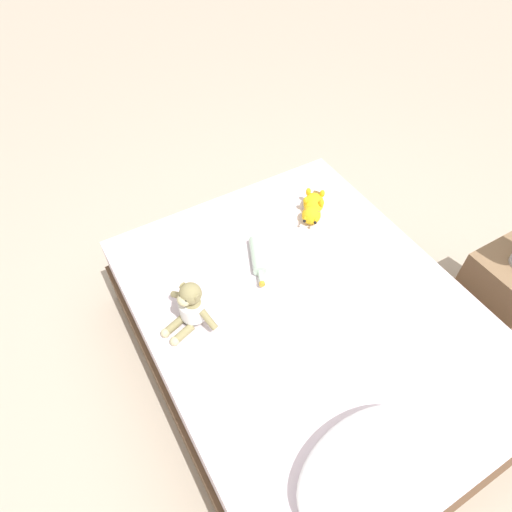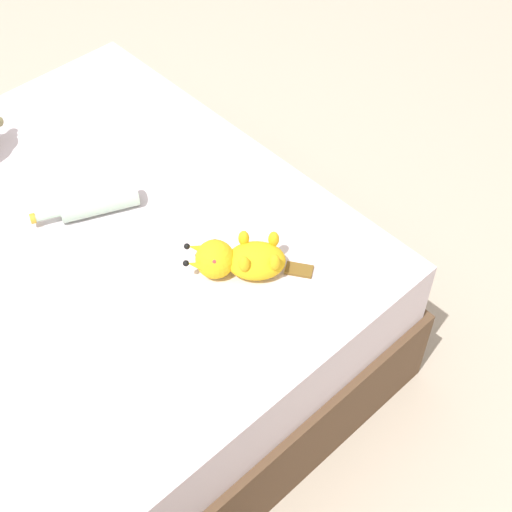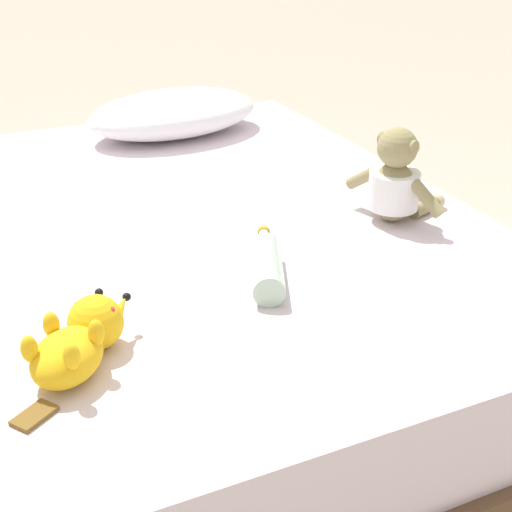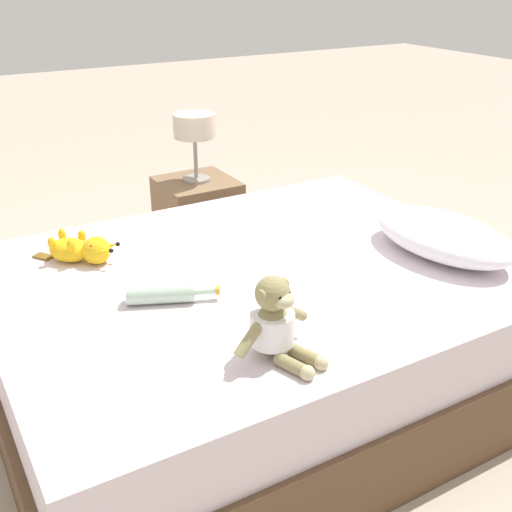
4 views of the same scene
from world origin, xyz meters
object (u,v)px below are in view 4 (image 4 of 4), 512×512
at_px(pillow, 444,236).
at_px(plush_monkey, 275,324).
at_px(plush_yellow_creature, 81,249).
at_px(glass_bottle, 163,293).
at_px(bed, 256,332).
at_px(bedside_lamp, 194,129).
at_px(nightstand, 198,222).

xyz_separation_m(pillow, plush_monkey, (0.25, -0.88, 0.03)).
bearing_deg(plush_yellow_creature, glass_bottle, 17.88).
xyz_separation_m(plush_yellow_creature, glass_bottle, (0.42, 0.14, -0.02)).
distance_m(bed, bedside_lamp, 1.25).
bearing_deg(pillow, bed, -109.09).
distance_m(plush_yellow_creature, glass_bottle, 0.44).
distance_m(bed, plush_yellow_creature, 0.70).
distance_m(pillow, bedside_lamp, 1.40).
bearing_deg(bedside_lamp, plush_yellow_creature, -46.94).
bearing_deg(plush_monkey, pillow, 106.06).
bearing_deg(plush_monkey, plush_yellow_creature, -161.13).
height_order(plush_monkey, nightstand, plush_monkey).
relative_size(plush_yellow_creature, glass_bottle, 0.97).
bearing_deg(glass_bottle, plush_monkey, 19.85).
distance_m(plush_yellow_creature, bedside_lamp, 1.11).
relative_size(glass_bottle, bedside_lamp, 0.83).
distance_m(glass_bottle, bedside_lamp, 1.36).
bearing_deg(nightstand, plush_monkey, -17.82).
relative_size(bed, glass_bottle, 6.42).
bearing_deg(pillow, plush_yellow_creature, -116.89).
bearing_deg(plush_monkey, nightstand, 162.18).
xyz_separation_m(nightstand, bedside_lamp, (0.00, -0.00, 0.50)).
bearing_deg(bed, glass_bottle, -80.96).
bearing_deg(nightstand, plush_yellow_creature, -46.94).
height_order(plush_monkey, plush_yellow_creature, plush_monkey).
xyz_separation_m(bed, plush_monkey, (0.48, -0.22, 0.35)).
xyz_separation_m(pillow, nightstand, (-1.34, -0.37, -0.35)).
bearing_deg(plush_yellow_creature, bedside_lamp, 133.06).
bearing_deg(glass_bottle, nightstand, 150.43).
distance_m(plush_monkey, plush_yellow_creature, 0.89).
bearing_deg(bed, pillow, 70.91).
height_order(bed, pillow, pillow).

